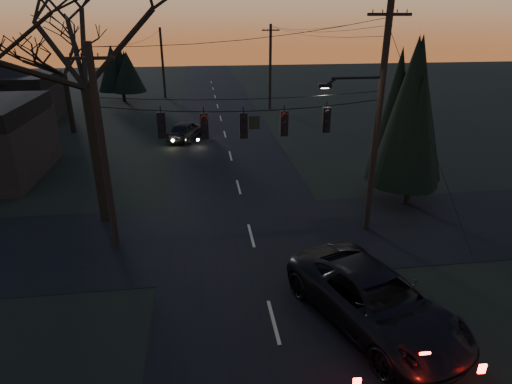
{
  "coord_description": "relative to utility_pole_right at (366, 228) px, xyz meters",
  "views": [
    {
      "loc": [
        -2.1,
        -7.21,
        9.42
      ],
      "look_at": [
        -0.04,
        8.04,
        3.0
      ],
      "focal_mm": 30.0,
      "sensor_mm": 36.0,
      "label": 1
    }
  ],
  "objects": [
    {
      "name": "evergreen_dist",
      "position": [
        -16.1,
        34.45,
        3.62
      ],
      "size": [
        3.9,
        3.9,
        6.06
      ],
      "color": "black",
      "rests_on": "ground"
    },
    {
      "name": "bare_tree_left",
      "position": [
        -12.45,
        2.61,
        8.96
      ],
      "size": [
        9.95,
        9.95,
        12.81
      ],
      "color": "black",
      "rests_on": "ground"
    },
    {
      "name": "house_left_far",
      "position": [
        -25.5,
        26.0,
        2.6
      ],
      "size": [
        9.0,
        7.0,
        5.2
      ],
      "color": "black",
      "rests_on": "ground"
    },
    {
      "name": "main_road",
      "position": [
        -5.5,
        10.0,
        0.01
      ],
      "size": [
        8.0,
        120.0,
        0.02
      ],
      "primitive_type": "cube",
      "color": "black",
      "rests_on": "ground"
    },
    {
      "name": "cross_road",
      "position": [
        -5.5,
        0.0,
        0.01
      ],
      "size": [
        60.0,
        7.0,
        0.02
      ],
      "primitive_type": "cube",
      "color": "black",
      "rests_on": "ground"
    },
    {
      "name": "utility_pole_far_l",
      "position": [
        -11.5,
        36.0,
        0.0
      ],
      "size": [
        0.3,
        0.3,
        8.0
      ],
      "primitive_type": null,
      "color": "black",
      "rests_on": "ground"
    },
    {
      "name": "utility_pole_left",
      "position": [
        -11.5,
        0.0,
        0.0
      ],
      "size": [
        1.8,
        0.3,
        8.5
      ],
      "primitive_type": null,
      "color": "black",
      "rests_on": "ground"
    },
    {
      "name": "utility_pole_far_r",
      "position": [
        0.0,
        28.0,
        0.0
      ],
      "size": [
        1.8,
        0.3,
        8.5
      ],
      "primitive_type": null,
      "color": "black",
      "rests_on": "ground"
    },
    {
      "name": "evergreen_right",
      "position": [
        3.23,
        2.54,
        4.54
      ],
      "size": [
        3.92,
        3.92,
        7.89
      ],
      "color": "black",
      "rests_on": "ground"
    },
    {
      "name": "suv_near",
      "position": [
        -2.3,
        -6.48,
        0.91
      ],
      "size": [
        5.13,
        7.19,
        1.82
      ],
      "primitive_type": "imported",
      "rotation": [
        0.0,
        0.0,
        0.36
      ],
      "color": "black",
      "rests_on": "ground"
    },
    {
      "name": "bare_tree_dist",
      "position": [
        -18.33,
        20.46,
        6.68
      ],
      "size": [
        7.35,
        7.35,
        9.57
      ],
      "color": "black",
      "rests_on": "ground"
    },
    {
      "name": "span_signal_assembly",
      "position": [
        -5.74,
        0.0,
        5.25
      ],
      "size": [
        11.5,
        0.44,
        1.58
      ],
      "color": "black",
      "rests_on": "ground"
    },
    {
      "name": "sedan_oncoming_a",
      "position": [
        -8.7,
        16.78,
        0.77
      ],
      "size": [
        3.27,
        4.88,
        1.54
      ],
      "primitive_type": "imported",
      "rotation": [
        0.0,
        0.0,
        2.79
      ],
      "color": "black",
      "rests_on": "ground"
    },
    {
      "name": "utility_pole_right",
      "position": [
        0.0,
        0.0,
        0.0
      ],
      "size": [
        5.0,
        0.3,
        10.0
      ],
      "primitive_type": null,
      "color": "black",
      "rests_on": "ground"
    }
  ]
}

